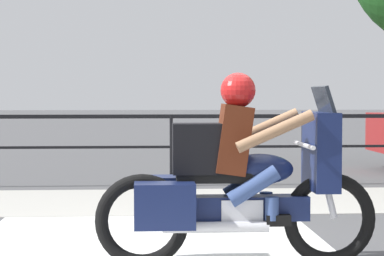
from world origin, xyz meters
TOP-DOWN VIEW (x-y plane):
  - sidewalk_band at (0.00, 3.40)m, footprint 44.00×2.40m
  - fence_railing at (0.00, 5.00)m, footprint 36.00×0.05m
  - motorcycle at (0.36, -0.38)m, footprint 2.33×0.76m

SIDE VIEW (x-z plane):
  - sidewalk_band at x=0.00m, z-range 0.00..0.01m
  - motorcycle at x=0.36m, z-range -0.08..1.52m
  - fence_railing at x=0.00m, z-range 0.32..1.43m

